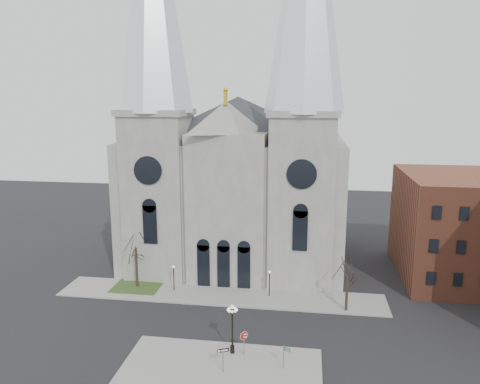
# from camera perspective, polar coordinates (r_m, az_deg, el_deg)

# --- Properties ---
(ground) EXTENTS (160.00, 160.00, 0.00)m
(ground) POSITION_cam_1_polar(r_m,az_deg,el_deg) (49.32, -4.93, -17.68)
(ground) COLOR black
(ground) RESTS_ON ground
(sidewalk_near) EXTENTS (18.00, 10.00, 0.14)m
(sidewalk_near) POSITION_cam_1_polar(r_m,az_deg,el_deg) (44.55, -2.48, -21.06)
(sidewalk_near) COLOR gray
(sidewalk_near) RESTS_ON ground
(sidewalk_far) EXTENTS (40.00, 6.00, 0.14)m
(sidewalk_far) POSITION_cam_1_polar(r_m,az_deg,el_deg) (58.90, -2.42, -12.45)
(sidewalk_far) COLOR gray
(sidewalk_far) RESTS_ON ground
(grass_patch) EXTENTS (6.00, 5.00, 0.18)m
(grass_patch) POSITION_cam_1_polar(r_m,az_deg,el_deg) (62.61, -12.38, -11.19)
(grass_patch) COLOR #2B431C
(grass_patch) RESTS_ON ground
(cathedral) EXTENTS (33.00, 26.66, 54.00)m
(cathedral) POSITION_cam_1_polar(r_m,az_deg,el_deg) (65.66, -0.61, 6.74)
(cathedral) COLOR gray
(cathedral) RESTS_ON ground
(bg_building_brick) EXTENTS (14.00, 18.00, 14.00)m
(bg_building_brick) POSITION_cam_1_polar(r_m,az_deg,el_deg) (68.92, 24.81, -3.82)
(bg_building_brick) COLOR brown
(bg_building_brick) RESTS_ON ground
(tree_left) EXTENTS (3.20, 3.20, 7.50)m
(tree_left) POSITION_cam_1_polar(r_m,az_deg,el_deg) (60.71, -12.60, -6.41)
(tree_left) COLOR black
(tree_left) RESTS_ON ground
(tree_right) EXTENTS (3.20, 3.20, 6.00)m
(tree_right) POSITION_cam_1_polar(r_m,az_deg,el_deg) (54.65, 13.00, -9.74)
(tree_right) COLOR black
(tree_right) RESTS_ON ground
(ped_lamp_left) EXTENTS (0.32, 0.32, 3.26)m
(ped_lamp_left) POSITION_cam_1_polar(r_m,az_deg,el_deg) (59.81, -8.09, -9.83)
(ped_lamp_left) COLOR black
(ped_lamp_left) RESTS_ON sidewalk_far
(ped_lamp_right) EXTENTS (0.32, 0.32, 3.26)m
(ped_lamp_right) POSITION_cam_1_polar(r_m,az_deg,el_deg) (57.71, 3.62, -10.55)
(ped_lamp_right) COLOR black
(ped_lamp_right) RESTS_ON sidewalk_far
(stop_sign) EXTENTS (0.85, 0.31, 2.47)m
(stop_sign) POSITION_cam_1_polar(r_m,az_deg,el_deg) (45.81, 0.48, -17.37)
(stop_sign) COLOR slate
(stop_sign) RESTS_ON sidewalk_near
(globe_lamp) EXTENTS (1.20, 1.20, 4.89)m
(globe_lamp) POSITION_cam_1_polar(r_m,az_deg,el_deg) (45.58, -0.95, -15.68)
(globe_lamp) COLOR black
(globe_lamp) RESTS_ON sidewalk_near
(one_way_sign) EXTENTS (0.97, 0.47, 2.39)m
(one_way_sign) POSITION_cam_1_polar(r_m,az_deg,el_deg) (43.57, -2.08, -19.30)
(one_way_sign) COLOR slate
(one_way_sign) RESTS_ON sidewalk_near
(street_name_sign) EXTENTS (0.66, 0.33, 2.22)m
(street_name_sign) POSITION_cam_1_polar(r_m,az_deg,el_deg) (44.30, 5.42, -19.21)
(street_name_sign) COLOR slate
(street_name_sign) RESTS_ON sidewalk_near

